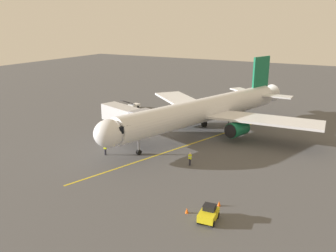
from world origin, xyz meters
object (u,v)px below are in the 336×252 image
(ground_crew_wing_walker, at_px, (190,159))
(belt_loader_portside, at_px, (149,114))
(airplane, at_px, (206,110))
(jet_bridge, at_px, (129,118))
(tug_near_nose, at_px, (209,214))
(belt_loader_starboard_side, at_px, (133,105))
(safety_cone_wing_port, at_px, (219,203))
(safety_cone_nose_left, at_px, (187,210))
(safety_cone_nose_right, at_px, (96,134))
(ground_crew_marshaller, at_px, (105,149))

(ground_crew_wing_walker, bearing_deg, belt_loader_portside, -46.01)
(airplane, distance_m, jet_bridge, 12.50)
(airplane, relative_size, jet_bridge, 3.45)
(airplane, xyz_separation_m, tug_near_nose, (-10.42, 24.12, -3.30))
(tug_near_nose, relative_size, belt_loader_starboard_side, 0.51)
(belt_loader_starboard_side, distance_m, safety_cone_wing_port, 42.58)
(safety_cone_nose_left, xyz_separation_m, safety_cone_wing_port, (-2.24, -2.76, 0.00))
(ground_crew_wing_walker, relative_size, safety_cone_nose_right, 3.11)
(safety_cone_wing_port, bearing_deg, safety_cone_nose_right, -24.90)
(airplane, bearing_deg, tug_near_nose, 113.36)
(ground_crew_marshaller, bearing_deg, jet_bridge, -87.25)
(ground_crew_marshaller, relative_size, safety_cone_nose_right, 3.11)
(tug_near_nose, relative_size, safety_cone_wing_port, 4.41)
(belt_loader_starboard_side, bearing_deg, ground_crew_marshaller, 115.70)
(ground_crew_marshaller, height_order, belt_loader_starboard_side, belt_loader_starboard_side)
(ground_crew_marshaller, distance_m, ground_crew_wing_walker, 11.99)
(belt_loader_starboard_side, bearing_deg, safety_cone_wing_port, 135.45)
(airplane, height_order, safety_cone_nose_right, airplane)
(belt_loader_portside, bearing_deg, safety_cone_wing_port, 133.09)
(safety_cone_nose_right, bearing_deg, belt_loader_starboard_side, -75.11)
(tug_near_nose, distance_m, safety_cone_wing_port, 3.06)
(tug_near_nose, bearing_deg, safety_cone_wing_port, -88.24)
(tug_near_nose, bearing_deg, belt_loader_starboard_side, -47.23)
(jet_bridge, height_order, safety_cone_nose_right, jet_bridge)
(airplane, height_order, ground_crew_wing_walker, airplane)
(safety_cone_nose_right, xyz_separation_m, safety_cone_wing_port, (-25.55, 11.86, 0.00))
(jet_bridge, height_order, belt_loader_starboard_side, jet_bridge)
(ground_crew_marshaller, height_order, safety_cone_wing_port, ground_crew_marshaller)
(jet_bridge, bearing_deg, belt_loader_starboard_side, -57.48)
(airplane, height_order, belt_loader_starboard_side, airplane)
(airplane, bearing_deg, ground_crew_marshaller, 61.35)
(ground_crew_wing_walker, bearing_deg, belt_loader_starboard_side, -43.09)
(belt_loader_starboard_side, distance_m, safety_cone_nose_left, 43.07)
(jet_bridge, bearing_deg, safety_cone_nose_left, 138.43)
(belt_loader_portside, xyz_separation_m, safety_cone_nose_left, (-21.62, 28.26, -0.44))
(tug_near_nose, xyz_separation_m, safety_cone_nose_left, (2.33, -0.27, -0.43))
(jet_bridge, xyz_separation_m, safety_cone_nose_left, (-16.79, 14.89, -3.49))
(jet_bridge, xyz_separation_m, safety_cone_nose_right, (6.52, 0.26, -3.49))
(ground_crew_wing_walker, xyz_separation_m, belt_loader_starboard_side, (23.40, -21.89, -0.17))
(ground_crew_wing_walker, height_order, safety_cone_wing_port, ground_crew_wing_walker)
(ground_crew_marshaller, bearing_deg, airplane, -118.65)
(jet_bridge, relative_size, tug_near_nose, 4.68)
(tug_near_nose, bearing_deg, ground_crew_wing_walker, -57.44)
(airplane, distance_m, tug_near_nose, 26.48)
(belt_loader_portside, relative_size, safety_cone_nose_right, 8.59)
(ground_crew_wing_walker, bearing_deg, tug_near_nose, 122.56)
(ground_crew_marshaller, bearing_deg, belt_loader_starboard_side, -64.30)
(ground_crew_wing_walker, relative_size, belt_loader_starboard_side, 0.36)
(jet_bridge, height_order, ground_crew_marshaller, jet_bridge)
(tug_near_nose, height_order, safety_cone_wing_port, tug_near_nose)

